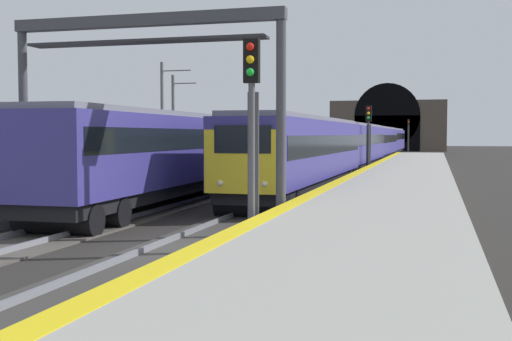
{
  "coord_description": "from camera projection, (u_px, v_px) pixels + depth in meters",
  "views": [
    {
      "loc": [
        -15.23,
        -6.11,
        2.94
      ],
      "look_at": [
        10.79,
        1.07,
        1.45
      ],
      "focal_mm": 45.87,
      "sensor_mm": 36.0,
      "label": 1
    }
  ],
  "objects": [
    {
      "name": "catenary_mast_far",
      "position": [
        163.0,
        118.0,
        44.42
      ],
      "size": [
        0.22,
        2.21,
        7.84
      ],
      "color": "#595B60",
      "rests_on": "ground_plane"
    },
    {
      "name": "ground_plane",
      "position": [
        183.0,
        251.0,
        16.44
      ],
      "size": [
        320.0,
        320.0,
        0.0
      ],
      "primitive_type": "plane",
      "color": "#282623"
    },
    {
      "name": "track_adjacent_line",
      "position": [
        23.0,
        242.0,
        17.67
      ],
      "size": [
        160.0,
        2.93,
        0.21
      ],
      "color": "#4C4742",
      "rests_on": "ground_plane"
    },
    {
      "name": "track_main_line",
      "position": [
        183.0,
        250.0,
        16.44
      ],
      "size": [
        160.0,
        2.7,
        0.21
      ],
      "color": "#383533",
      "rests_on": "ground_plane"
    },
    {
      "name": "overhead_signal_gantry",
      "position": [
        144.0,
        67.0,
        19.46
      ],
      "size": [
        0.7,
        8.64,
        6.5
      ],
      "color": "#3F3F47",
      "rests_on": "ground_plane"
    },
    {
      "name": "train_adjacent_platform",
      "position": [
        231.0,
        148.0,
        35.41
      ],
      "size": [
        37.04,
        3.19,
        3.84
      ],
      "rotation": [
        0.0,
        0.0,
        0.02
      ],
      "color": "navy",
      "rests_on": "ground_plane"
    },
    {
      "name": "tunnel_portal",
      "position": [
        387.0,
        126.0,
        116.16
      ],
      "size": [
        2.43,
        20.37,
        12.0
      ],
      "color": "#51473D",
      "rests_on": "ground_plane"
    },
    {
      "name": "platform_right_edge_strip",
      "position": [
        272.0,
        213.0,
        15.77
      ],
      "size": [
        112.0,
        0.5,
        0.01
      ],
      "primitive_type": "cube",
      "color": "yellow",
      "rests_on": "platform_right"
    },
    {
      "name": "catenary_mast_near",
      "position": [
        174.0,
        124.0,
        46.3
      ],
      "size": [
        0.22,
        1.86,
        7.14
      ],
      "color": "#595B60",
      "rests_on": "ground_plane"
    },
    {
      "name": "train_main_approaching",
      "position": [
        367.0,
        143.0,
        59.71
      ],
      "size": [
        79.12,
        3.09,
        3.76
      ],
      "rotation": [
        0.0,
        0.0,
        3.13
      ],
      "color": "navy",
      "rests_on": "ground_plane"
    },
    {
      "name": "platform_right",
      "position": [
        362.0,
        238.0,
        15.22
      ],
      "size": [
        112.0,
        4.8,
        1.04
      ],
      "primitive_type": "cube",
      "color": "#9E9B93",
      "rests_on": "ground_plane"
    },
    {
      "name": "railway_signal_near",
      "position": [
        252.0,
        125.0,
        15.82
      ],
      "size": [
        0.39,
        0.38,
        5.23
      ],
      "rotation": [
        0.0,
        0.0,
        3.14
      ],
      "color": "#4C4C54",
      "rests_on": "ground_plane"
    },
    {
      "name": "railway_signal_mid",
      "position": [
        368.0,
        134.0,
        43.03
      ],
      "size": [
        0.39,
        0.38,
        4.84
      ],
      "rotation": [
        0.0,
        0.0,
        3.14
      ],
      "color": "#38383D",
      "rests_on": "ground_plane"
    },
    {
      "name": "railway_signal_far",
      "position": [
        408.0,
        133.0,
        104.57
      ],
      "size": [
        0.39,
        0.38,
        5.4
      ],
      "rotation": [
        0.0,
        0.0,
        3.14
      ],
      "color": "#38383D",
      "rests_on": "ground_plane"
    }
  ]
}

